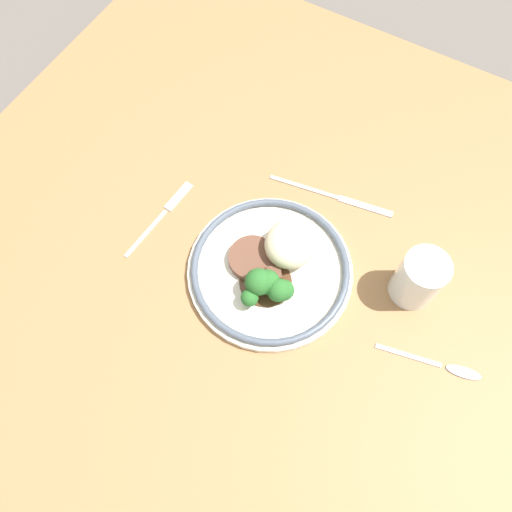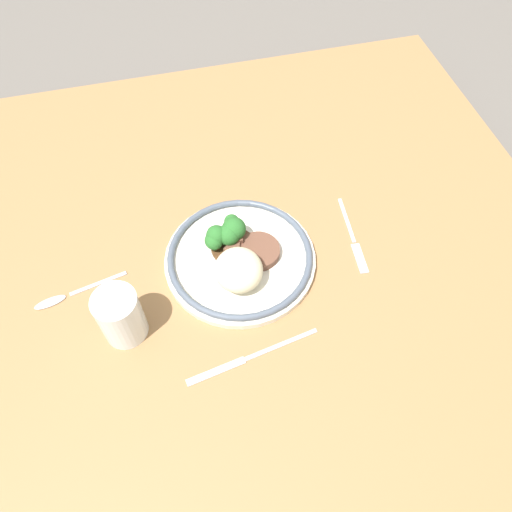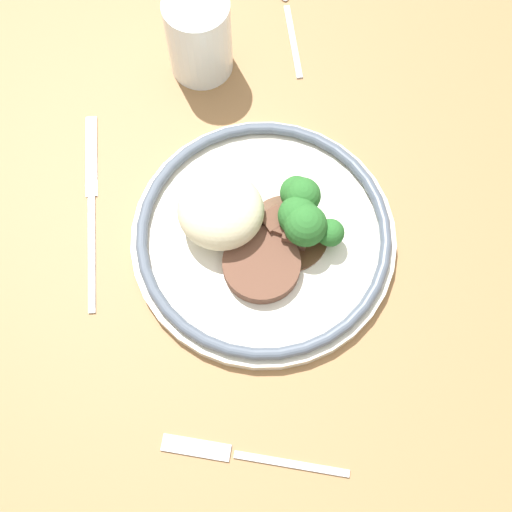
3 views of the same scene
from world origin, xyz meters
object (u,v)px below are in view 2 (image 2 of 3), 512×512
Objects in this scene: knife at (248,358)px; spoon at (62,297)px; plate at (239,257)px; fork at (354,242)px; juice_glass at (121,317)px.

knife is 0.35m from spoon.
plate is 1.54× the size of fork.
juice_glass is 0.57× the size of fork.
knife is (0.25, 0.18, -0.00)m from fork.
juice_glass is 0.22m from knife.
plate reaches higher than fork.
fork is 0.54m from spoon.
juice_glass reaches higher than fork.
fork is at bearing -169.75° from juice_glass.
fork is (-0.22, 0.01, -0.02)m from plate.
juice_glass is 0.44m from fork.
plate is at bearing 167.03° from spoon.
fork is at bearing 178.32° from plate.
plate is 1.67× the size of spoon.
spoon reaches higher than knife.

